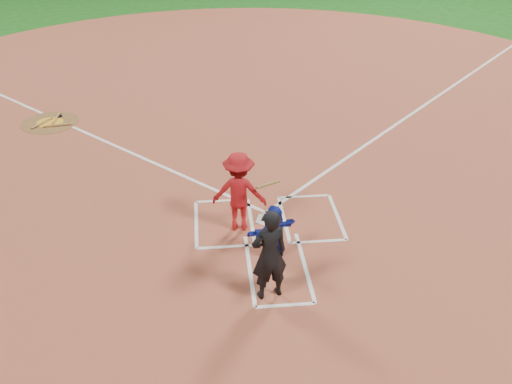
{
  "coord_description": "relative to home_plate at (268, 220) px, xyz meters",
  "views": [
    {
      "loc": [
        -1.29,
        -10.52,
        7.12
      ],
      "look_at": [
        -0.3,
        -0.4,
        1.0
      ],
      "focal_mm": 40.0,
      "sensor_mm": 36.0,
      "label": 1
    }
  ],
  "objects": [
    {
      "name": "chalk_markings",
      "position": [
        0.0,
        5.29,
        -0.01
      ],
      "size": [
        28.35,
        17.32,
        0.01
      ],
      "color": "white",
      "rests_on": "home_plate_dirt"
    },
    {
      "name": "ground",
      "position": [
        0.0,
        0.0,
        -0.02
      ],
      "size": [
        120.0,
        120.0,
        0.0
      ],
      "primitive_type": "plane",
      "color": "#134F14",
      "rests_on": "ground"
    },
    {
      "name": "home_plate_dirt",
      "position": [
        0.0,
        6.0,
        -0.01
      ],
      "size": [
        28.0,
        28.0,
        0.01
      ],
      "primitive_type": "cylinder",
      "color": "brown",
      "rests_on": "ground"
    },
    {
      "name": "on_deck_bat_a",
      "position": [
        -5.82,
        6.17,
        0.03
      ],
      "size": [
        0.12,
        0.84,
        0.06
      ],
      "primitive_type": "cylinder",
      "rotation": [
        1.57,
        0.0,
        -0.07
      ],
      "color": "#A66E3D",
      "rests_on": "on_deck_circle"
    },
    {
      "name": "bat_weight_donut",
      "position": [
        -5.77,
        6.32,
        0.03
      ],
      "size": [
        0.19,
        0.19,
        0.05
      ],
      "primitive_type": "torus",
      "color": "black",
      "rests_on": "on_deck_circle"
    },
    {
      "name": "on_deck_circle",
      "position": [
        -5.97,
        5.92,
        -0.0
      ],
      "size": [
        1.7,
        1.7,
        0.01
      ],
      "primitive_type": "cylinder",
      "color": "brown",
      "rests_on": "home_plate_dirt"
    },
    {
      "name": "on_deck_bat_c",
      "position": [
        -5.67,
        5.62,
        0.03
      ],
      "size": [
        0.84,
        0.19,
        0.06
      ],
      "primitive_type": "cylinder",
      "rotation": [
        1.57,
        0.0,
        1.72
      ],
      "color": "olive",
      "rests_on": "on_deck_circle"
    },
    {
      "name": "umpire",
      "position": [
        -0.27,
        -2.48,
        0.92
      ],
      "size": [
        0.77,
        0.61,
        1.85
      ],
      "primitive_type": "imported",
      "rotation": [
        0.0,
        0.0,
        3.41
      ],
      "color": "black",
      "rests_on": "home_plate_dirt"
    },
    {
      "name": "home_plate",
      "position": [
        0.0,
        0.0,
        0.0
      ],
      "size": [
        0.6,
        0.6,
        0.02
      ],
      "primitive_type": "cylinder",
      "rotation": [
        0.0,
        0.0,
        3.14
      ],
      "color": "silver",
      "rests_on": "home_plate_dirt"
    },
    {
      "name": "on_deck_logo",
      "position": [
        -5.97,
        5.92,
        0.0
      ],
      "size": [
        0.8,
        0.8,
        0.0
      ],
      "primitive_type": "cylinder",
      "color": "gold",
      "rests_on": "on_deck_circle"
    },
    {
      "name": "on_deck_bat_b",
      "position": [
        -6.17,
        5.82,
        0.03
      ],
      "size": [
        0.5,
        0.74,
        0.06
      ],
      "primitive_type": "cylinder",
      "rotation": [
        1.57,
        0.0,
        -0.56
      ],
      "color": "#936036",
      "rests_on": "on_deck_circle"
    },
    {
      "name": "batter_at_plate",
      "position": [
        -0.64,
        -0.22,
        0.89
      ],
      "size": [
        1.53,
        0.92,
        1.8
      ],
      "color": "#A31217",
      "rests_on": "home_plate_dirt"
    },
    {
      "name": "catcher",
      "position": [
        -0.03,
        -1.32,
        0.58
      ],
      "size": [
        1.15,
        0.76,
        1.18
      ],
      "primitive_type": "imported",
      "rotation": [
        0.0,
        0.0,
        3.55
      ],
      "color": "#121F97",
      "rests_on": "home_plate_dirt"
    }
  ]
}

